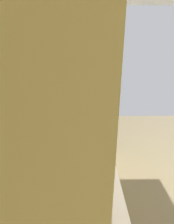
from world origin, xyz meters
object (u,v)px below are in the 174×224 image
at_px(oven_range, 86,125).
at_px(kettle, 90,161).
at_px(bowl, 91,200).
at_px(microwave, 82,124).

relative_size(oven_range, kettle, 5.79).
bearing_deg(bowl, kettle, -0.00).
bearing_deg(microwave, bowl, -175.92).
distance_m(oven_range, kettle, 2.00).
height_order(microwave, bowl, microwave).
bearing_deg(oven_range, microwave, 177.52).
distance_m(microwave, kettle, 0.66).
height_order(bowl, kettle, kettle).
distance_m(oven_range, bowl, 2.36).
bearing_deg(microwave, kettle, -173.57).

